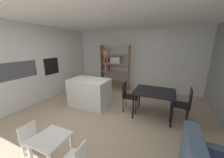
% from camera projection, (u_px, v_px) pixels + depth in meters
% --- Properties ---
extents(ground_plane, '(8.43, 8.43, 0.00)m').
position_uv_depth(ground_plane, '(97.00, 117.00, 3.53)').
color(ground_plane, tan).
extents(ceiling_slab, '(6.14, 5.90, 0.06)m').
position_uv_depth(ceiling_slab, '(94.00, 14.00, 2.86)').
color(ceiling_slab, white).
rests_on(ceiling_slab, ground_plane).
extents(back_partition, '(6.14, 0.06, 2.60)m').
position_uv_depth(back_partition, '(129.00, 60.00, 5.77)').
color(back_partition, silver).
rests_on(back_partition, ground_plane).
extents(tall_cabinet_run_left, '(0.65, 5.31, 2.60)m').
position_uv_depth(tall_cabinet_run_left, '(27.00, 65.00, 4.27)').
color(tall_cabinet_run_left, silver).
rests_on(tall_cabinet_run_left, ground_plane).
extents(cabinet_niche_splashback, '(0.01, 1.22, 0.50)m').
position_uv_depth(cabinet_niche_splashback, '(16.00, 71.00, 3.68)').
color(cabinet_niche_splashback, '#4C4C56').
rests_on(cabinet_niche_splashback, ground_plane).
extents(built_in_oven, '(0.06, 0.59, 0.59)m').
position_uv_depth(built_in_oven, '(52.00, 66.00, 4.75)').
color(built_in_oven, black).
rests_on(built_in_oven, ground_plane).
extents(kitchen_island, '(1.24, 0.79, 0.89)m').
position_uv_depth(kitchen_island, '(90.00, 93.00, 4.15)').
color(kitchen_island, silver).
rests_on(kitchen_island, ground_plane).
extents(open_bookshelf, '(1.33, 0.31, 1.96)m').
position_uv_depth(open_bookshelf, '(113.00, 65.00, 5.73)').
color(open_bookshelf, '#997551').
rests_on(open_bookshelf, ground_plane).
extents(child_table, '(0.51, 0.52, 0.52)m').
position_uv_depth(child_table, '(51.00, 142.00, 2.06)').
color(child_table, white).
rests_on(child_table, ground_plane).
extents(child_chair_left, '(0.33, 0.33, 0.57)m').
position_uv_depth(child_chair_left, '(31.00, 138.00, 2.30)').
color(child_chair_left, white).
rests_on(child_chair_left, ground_plane).
extents(child_chair_right, '(0.30, 0.30, 0.57)m').
position_uv_depth(child_chair_right, '(76.00, 158.00, 1.88)').
color(child_chair_right, white).
rests_on(child_chair_right, ground_plane).
extents(dining_table, '(1.07, 0.92, 0.73)m').
position_uv_depth(dining_table, '(154.00, 94.00, 3.48)').
color(dining_table, black).
rests_on(dining_table, ground_plane).
extents(dining_chair_window_side, '(0.47, 0.45, 0.91)m').
position_uv_depth(dining_chair_window_side, '(185.00, 103.00, 3.21)').
color(dining_chair_window_side, black).
rests_on(dining_chair_window_side, ground_plane).
extents(dining_chair_island_side, '(0.46, 0.45, 0.88)m').
position_uv_depth(dining_chair_island_side, '(128.00, 94.00, 3.80)').
color(dining_chair_island_side, black).
rests_on(dining_chair_island_side, ground_plane).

